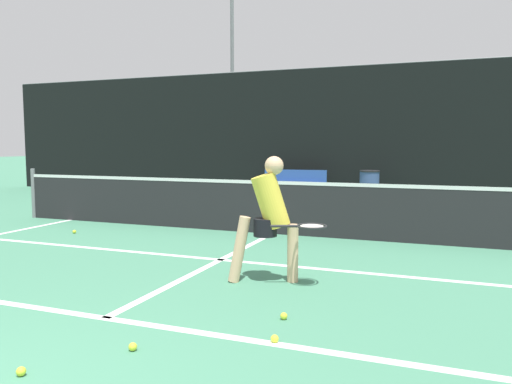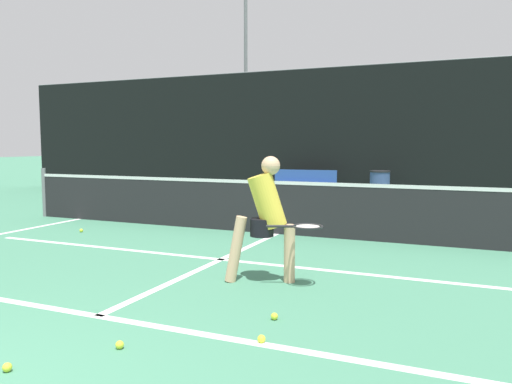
# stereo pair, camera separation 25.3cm
# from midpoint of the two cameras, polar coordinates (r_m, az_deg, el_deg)

# --- Properties ---
(court_baseline_near) EXTENTS (11.00, 0.10, 0.01)m
(court_baseline_near) POSITION_cam_midpoint_polar(r_m,az_deg,el_deg) (4.96, -18.31, -13.53)
(court_baseline_near) COLOR white
(court_baseline_near) RESTS_ON ground
(court_service_line) EXTENTS (8.25, 0.10, 0.01)m
(court_service_line) POSITION_cam_midpoint_polar(r_m,az_deg,el_deg) (6.98, -5.11, -7.72)
(court_service_line) COLOR white
(court_service_line) RESTS_ON ground
(court_center_mark) EXTENTS (0.10, 4.66, 0.01)m
(court_center_mark) POSITION_cam_midpoint_polar(r_m,az_deg,el_deg) (6.84, -5.72, -8.00)
(court_center_mark) COLOR white
(court_center_mark) RESTS_ON ground
(net) EXTENTS (11.09, 0.09, 1.07)m
(net) POSITION_cam_midpoint_polar(r_m,az_deg,el_deg) (8.86, 1.07, -1.54)
(net) COLOR slate
(net) RESTS_ON ground
(fence_back) EXTENTS (24.00, 0.06, 3.84)m
(fence_back) POSITION_cam_midpoint_polar(r_m,az_deg,el_deg) (14.72, 9.37, 6.65)
(fence_back) COLOR black
(fence_back) RESTS_ON ground
(player_practicing) EXTENTS (1.20, 0.44, 1.47)m
(player_practicing) POSITION_cam_midpoint_polar(r_m,az_deg,el_deg) (5.73, 0.32, -2.52)
(player_practicing) COLOR #DBAD84
(player_practicing) RESTS_ON ground
(tennis_ball_scattered_0) EXTENTS (0.07, 0.07, 0.07)m
(tennis_ball_scattered_0) POSITION_cam_midpoint_polar(r_m,az_deg,el_deg) (9.58, -20.77, -4.26)
(tennis_ball_scattered_0) COLOR #D1E033
(tennis_ball_scattered_0) RESTS_ON ground
(tennis_ball_scattered_1) EXTENTS (0.07, 0.07, 0.07)m
(tennis_ball_scattered_1) POSITION_cam_midpoint_polar(r_m,az_deg,el_deg) (4.18, -15.67, -16.67)
(tennis_ball_scattered_1) COLOR #D1E033
(tennis_ball_scattered_1) RESTS_ON ground
(tennis_ball_scattered_3) EXTENTS (0.07, 0.07, 0.07)m
(tennis_ball_scattered_3) POSITION_cam_midpoint_polar(r_m,az_deg,el_deg) (4.05, -26.98, -17.82)
(tennis_ball_scattered_3) COLOR #D1E033
(tennis_ball_scattered_3) RESTS_ON ground
(tennis_ball_scattered_4) EXTENTS (0.07, 0.07, 0.07)m
(tennis_ball_scattered_4) POSITION_cam_midpoint_polar(r_m,az_deg,el_deg) (4.69, 1.61, -13.99)
(tennis_ball_scattered_4) COLOR #D1E033
(tennis_ball_scattered_4) RESTS_ON ground
(tennis_ball_scattered_6) EXTENTS (0.07, 0.07, 0.07)m
(tennis_ball_scattered_6) POSITION_cam_midpoint_polar(r_m,az_deg,el_deg) (4.19, 0.35, -16.42)
(tennis_ball_scattered_6) COLOR #D1E033
(tennis_ball_scattered_6) RESTS_ON ground
(courtside_bench) EXTENTS (1.84, 0.53, 0.86)m
(courtside_bench) POSITION_cam_midpoint_polar(r_m,az_deg,el_deg) (14.33, 3.91, 1.00)
(courtside_bench) COLOR #2D519E
(courtside_bench) RESTS_ON ground
(trash_bin) EXTENTS (0.55, 0.55, 0.89)m
(trash_bin) POSITION_cam_midpoint_polar(r_m,az_deg,el_deg) (13.79, 12.31, 0.59)
(trash_bin) COLOR #384C7F
(trash_bin) RESTS_ON ground
(parked_car) EXTENTS (1.88, 4.31, 1.43)m
(parked_car) POSITION_cam_midpoint_polar(r_m,az_deg,el_deg) (17.82, 6.87, 2.26)
(parked_car) COLOR #B7B7BC
(parked_car) RESTS_ON ground
(floodlight_mast) EXTENTS (1.10, 0.24, 8.84)m
(floodlight_mast) POSITION_cam_midpoint_polar(r_m,az_deg,el_deg) (23.35, -3.06, 15.32)
(floodlight_mast) COLOR slate
(floodlight_mast) RESTS_ON ground
(tree_west) EXTENTS (3.75, 3.75, 4.20)m
(tree_west) POSITION_cam_midpoint_polar(r_m,az_deg,el_deg) (23.31, 24.05, 10.23)
(tree_west) COLOR brown
(tree_west) RESTS_ON ground
(building_far) EXTENTS (36.00, 2.40, 5.63)m
(building_far) POSITION_cam_midpoint_polar(r_m,az_deg,el_deg) (34.28, 16.21, 7.31)
(building_far) COLOR beige
(building_far) RESTS_ON ground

